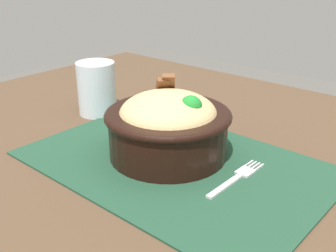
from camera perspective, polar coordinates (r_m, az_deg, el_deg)
name	(u,v)px	position (r m, az deg, el deg)	size (l,w,h in m)	color
table	(160,189)	(0.70, -1.15, -8.71)	(1.15, 0.98, 0.72)	#4C3826
placemat	(176,162)	(0.65, 1.17, -5.00)	(0.46, 0.31, 0.00)	#1E422D
bowl	(168,125)	(0.65, 0.02, 0.19)	(0.21, 0.21, 0.13)	black
fork	(238,177)	(0.61, 9.56, -6.97)	(0.02, 0.13, 0.00)	silver
drinking_glass	(97,92)	(0.84, -9.78, 4.70)	(0.08, 0.08, 0.11)	silver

